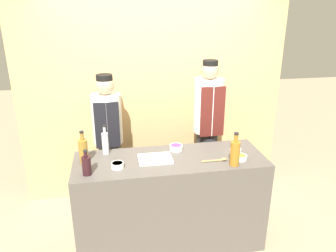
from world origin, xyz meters
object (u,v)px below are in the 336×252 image
object	(u,v)px
sauce_bowl_yellow	(240,157)
bottle_clear	(105,143)
bottle_vinegar	(83,150)
bottle_wine	(87,165)
bottle_amber	(235,153)
wooden_spoon	(218,160)
chef_left	(108,139)
chef_right	(208,128)
sauce_bowl_white	(117,165)
sauce_bowl_brown	(235,151)
cutting_board	(155,159)
sauce_bowl_purple	(176,147)

from	to	relation	value
sauce_bowl_yellow	bottle_clear	xyz separation A→B (m)	(-1.23, 0.35, 0.09)
bottle_vinegar	bottle_wine	bearing A→B (deg)	-80.95
bottle_amber	wooden_spoon	size ratio (longest dim) A/B	1.29
bottle_vinegar	sauce_bowl_yellow	bearing A→B (deg)	-8.03
bottle_amber	chef_left	bearing A→B (deg)	140.00
chef_right	bottle_amber	bearing A→B (deg)	-91.86
sauce_bowl_white	bottle_clear	distance (m)	0.35
chef_left	sauce_bowl_brown	bearing A→B (deg)	-29.52
bottle_vinegar	bottle_amber	xyz separation A→B (m)	(1.33, -0.30, 0.00)
bottle_clear	bottle_vinegar	bearing A→B (deg)	-142.19
bottle_vinegar	chef_left	bearing A→B (deg)	71.17
sauce_bowl_brown	wooden_spoon	size ratio (longest dim) A/B	0.45
cutting_board	chef_left	xyz separation A→B (m)	(-0.43, 0.71, -0.07)
sauce_bowl_white	bottle_clear	size ratio (longest dim) A/B	0.39
chef_right	sauce_bowl_purple	bearing A→B (deg)	-132.47
bottle_wine	bottle_amber	bearing A→B (deg)	-2.27
sauce_bowl_brown	bottle_amber	xyz separation A→B (m)	(-0.11, -0.24, 0.10)
sauce_bowl_yellow	bottle_amber	xyz separation A→B (m)	(-0.10, -0.09, 0.10)
sauce_bowl_brown	bottle_wine	size ratio (longest dim) A/B	0.48
bottle_wine	wooden_spoon	size ratio (longest dim) A/B	0.94
sauce_bowl_brown	wooden_spoon	world-z (taller)	sauce_bowl_brown
sauce_bowl_purple	sauce_bowl_brown	size ratio (longest dim) A/B	1.18
cutting_board	sauce_bowl_purple	bearing A→B (deg)	37.65
bottle_amber	wooden_spoon	bearing A→B (deg)	140.53
sauce_bowl_purple	sauce_bowl_brown	distance (m)	0.58
sauce_bowl_white	bottle_amber	distance (m)	1.05
sauce_bowl_white	chef_left	size ratio (longest dim) A/B	0.07
sauce_bowl_yellow	chef_left	size ratio (longest dim) A/B	0.07
chef_right	cutting_board	bearing A→B (deg)	-135.37
sauce_bowl_white	chef_left	bearing A→B (deg)	95.56
bottle_wine	chef_right	size ratio (longest dim) A/B	0.13
cutting_board	bottle_amber	distance (m)	0.73
bottle_vinegar	chef_right	bearing A→B (deg)	25.14
wooden_spoon	chef_right	bearing A→B (deg)	79.72
cutting_board	chef_left	size ratio (longest dim) A/B	0.19
sauce_bowl_brown	bottle_wine	world-z (taller)	bottle_wine
sauce_bowl_white	cutting_board	world-z (taller)	sauce_bowl_white
bottle_clear	chef_left	xyz separation A→B (m)	(0.02, 0.49, -0.17)
cutting_board	chef_right	world-z (taller)	chef_right
bottle_vinegar	cutting_board	bearing A→B (deg)	-6.02
bottle_clear	sauce_bowl_purple	bearing A→B (deg)	-3.18
sauce_bowl_white	cutting_board	bearing A→B (deg)	15.84
wooden_spoon	cutting_board	bearing A→B (deg)	167.28
bottle_amber	bottle_clear	world-z (taller)	bottle_amber
sauce_bowl_brown	sauce_bowl_yellow	bearing A→B (deg)	-92.94
bottle_vinegar	bottle_clear	xyz separation A→B (m)	(0.20, 0.15, -0.00)
sauce_bowl_white	sauce_bowl_yellow	xyz separation A→B (m)	(1.13, -0.03, -0.00)
chef_right	sauce_bowl_yellow	bearing A→B (deg)	-85.42
sauce_bowl_yellow	chef_right	distance (m)	0.84
sauce_bowl_purple	chef_left	xyz separation A→B (m)	(-0.66, 0.53, -0.08)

